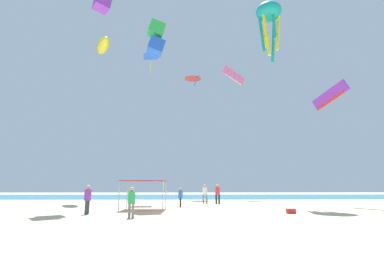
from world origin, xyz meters
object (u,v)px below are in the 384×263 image
Objects in this scene: cooler_box at (291,211)px; kite_inflatable_yellow at (103,46)px; kite_delta_red at (193,77)px; kite_parafoil_pink at (233,75)px; person_leftmost at (180,196)px; kite_octopus_teal at (269,15)px; person_central at (132,200)px; person_far_shore at (205,192)px; canopy_tent at (144,182)px; kite_box_green at (156,38)px; person_rightmost at (218,192)px; kite_parafoil_purple at (330,96)px; person_near_tent at (88,197)px; kite_diamond_blue at (151,58)px.

cooler_box is 30.97m from kite_inflatable_yellow.
kite_parafoil_pink is at bearing -124.99° from kite_delta_red.
kite_octopus_teal reaches higher than person_leftmost.
person_far_shore reaches higher than person_central.
person_central is 0.49× the size of kite_delta_red.
kite_box_green reaches higher than canopy_tent.
person_rightmost reaches higher than person_central.
person_central is at bearing 140.97° from kite_delta_red.
person_near_tent is at bearing 81.51° from kite_parafoil_purple.
person_rightmost is 0.54× the size of kite_box_green.
person_central is 14.06m from person_rightmost.
kite_parafoil_purple is at bearing 114.66° from person_near_tent.
kite_octopus_teal is at bearing 158.62° from person_far_shore.
cooler_box is at bearing 50.47° from person_leftmost.
cooler_box is at bearing -148.29° from kite_diamond_blue.
kite_box_green is (-2.63, 2.00, 15.60)m from person_leftmost.
kite_octopus_teal reaches higher than kite_box_green.
person_central is at bearing 67.27° from person_far_shore.
kite_parafoil_purple is (13.06, -15.84, -7.88)m from kite_delta_red.
canopy_tent is 0.90× the size of kite_box_green.
kite_box_green is at bearing -160.84° from kite_inflatable_yellow.
kite_octopus_teal is at bearing 136.94° from person_rightmost.
kite_diamond_blue is at bearing -173.10° from kite_parafoil_pink.
kite_box_green is (3.21, 8.24, 15.47)m from person_near_tent.
person_leftmost is at bearing -139.29° from kite_box_green.
person_central is at bearing -65.68° from kite_octopus_teal.
person_near_tent is at bearing 170.76° from kite_inflatable_yellow.
person_rightmost is (6.22, 12.61, 0.11)m from person_central.
kite_delta_red is at bearing 119.52° from person_central.
person_rightmost is 0.57× the size of kite_parafoil_purple.
kite_diamond_blue reaches higher than person_leftmost.
canopy_tent is 1.67× the size of person_rightmost.
person_rightmost is at bearing 47.68° from canopy_tent.
kite_diamond_blue reaches higher than person_near_tent.
cooler_box is at bearing 107.41° from kite_parafoil_purple.
kite_octopus_teal is (5.62, -1.46, 18.62)m from person_rightmost.
kite_inflatable_yellow is at bearing -133.46° from person_leftmost.
person_central is at bearing -166.41° from cooler_box.
cooler_box is 0.09× the size of kite_octopus_teal.
person_near_tent reaches higher than cooler_box.
person_near_tent is (-3.13, -3.38, -0.99)m from canopy_tent.
canopy_tent is 0.95× the size of kite_parafoil_purple.
person_near_tent is 23.63m from kite_parafoil_purple.
person_rightmost is at bearing 47.12° from kite_parafoil_purple.
kite_diamond_blue is (-1.30, 6.07, 0.69)m from kite_box_green.
kite_inflatable_yellow reaches higher than canopy_tent.
kite_box_green is 1.05× the size of kite_parafoil_purple.
person_central is at bearing -16.58° from person_leftmost.
kite_box_green is 11.65m from kite_inflatable_yellow.
person_far_shore is (-1.21, 0.90, -0.01)m from person_rightmost.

